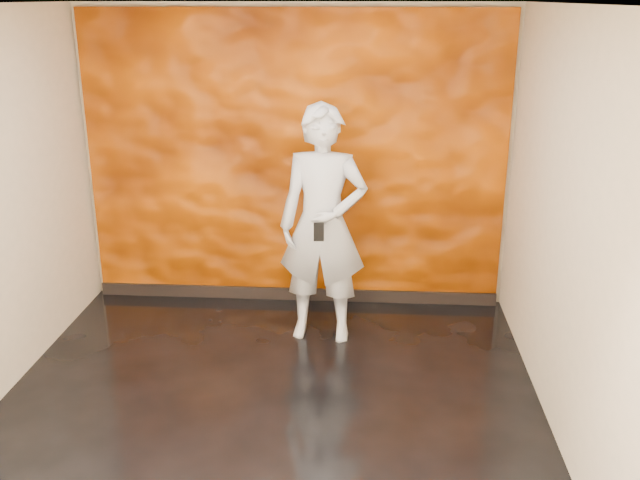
% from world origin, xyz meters
% --- Properties ---
extents(room, '(4.02, 4.02, 2.81)m').
position_xyz_m(room, '(0.00, 0.00, 1.40)').
color(room, black).
rests_on(room, ground).
extents(feature_wall, '(3.90, 0.06, 2.75)m').
position_xyz_m(feature_wall, '(0.00, 1.96, 1.38)').
color(feature_wall, '#DD5C00').
rests_on(feature_wall, ground).
extents(baseboard, '(3.90, 0.04, 0.12)m').
position_xyz_m(baseboard, '(0.00, 1.92, 0.06)').
color(baseboard, black).
rests_on(baseboard, ground).
extents(man, '(0.78, 0.54, 2.04)m').
position_xyz_m(man, '(0.32, 1.17, 1.02)').
color(man, '#ACB2BC').
rests_on(man, ground).
extents(phone, '(0.08, 0.02, 0.16)m').
position_xyz_m(phone, '(0.31, 0.85, 1.07)').
color(phone, black).
rests_on(phone, man).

